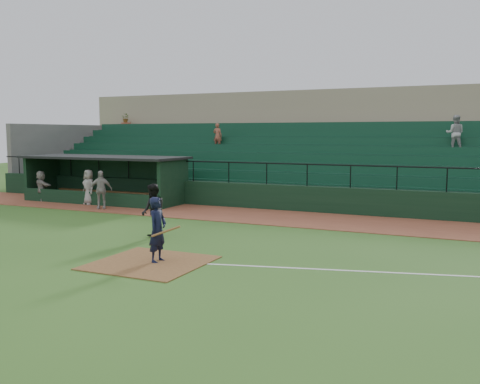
% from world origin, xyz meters
% --- Properties ---
extents(ground, '(90.00, 90.00, 0.00)m').
position_xyz_m(ground, '(0.00, 0.00, 0.00)').
color(ground, '#2F5A1D').
rests_on(ground, ground).
extents(warning_track, '(40.00, 4.00, 0.03)m').
position_xyz_m(warning_track, '(0.00, 8.00, 0.01)').
color(warning_track, brown).
rests_on(warning_track, ground).
extents(home_plate_dirt, '(3.00, 3.00, 0.03)m').
position_xyz_m(home_plate_dirt, '(0.00, -1.00, 0.01)').
color(home_plate_dirt, brown).
rests_on(home_plate_dirt, ground).
extents(foul_line, '(17.49, 4.44, 0.01)m').
position_xyz_m(foul_line, '(8.00, 1.20, 0.01)').
color(foul_line, white).
rests_on(foul_line, ground).
extents(stadium_structure, '(38.00, 13.08, 6.40)m').
position_xyz_m(stadium_structure, '(-0.00, 16.46, 2.30)').
color(stadium_structure, black).
rests_on(stadium_structure, ground).
extents(dugout, '(8.90, 3.20, 2.42)m').
position_xyz_m(dugout, '(-9.75, 9.56, 1.33)').
color(dugout, black).
rests_on(dugout, ground).
extents(batter_at_plate, '(1.03, 0.71, 1.85)m').
position_xyz_m(batter_at_plate, '(0.13, -0.81, 0.93)').
color(batter_at_plate, black).
rests_on(batter_at_plate, ground).
extents(umpire, '(1.17, 1.14, 1.90)m').
position_xyz_m(umpire, '(-1.86, 1.93, 0.95)').
color(umpire, black).
rests_on(umpire, ground).
extents(dugout_player_a, '(1.14, 0.96, 1.82)m').
position_xyz_m(dugout_player_a, '(-8.17, 6.87, 0.94)').
color(dugout_player_a, '#A7A09C').
rests_on(dugout_player_a, warning_track).
extents(dugout_player_b, '(1.01, 0.82, 1.77)m').
position_xyz_m(dugout_player_b, '(-9.70, 7.82, 0.92)').
color(dugout_player_b, '#9B9691').
rests_on(dugout_player_b, warning_track).
extents(dugout_player_c, '(1.57, 1.00, 1.61)m').
position_xyz_m(dugout_player_c, '(-12.94, 7.87, 0.84)').
color(dugout_player_c, '#A19C97').
rests_on(dugout_player_c, warning_track).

